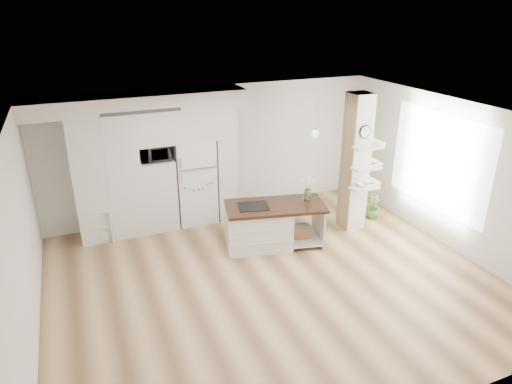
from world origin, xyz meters
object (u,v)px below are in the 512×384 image
floor_plant_a (351,204)px  bookshelf (100,227)px  kitchen_island (264,224)px  refrigerator (194,181)px

floor_plant_a → bookshelf: bearing=170.4°
kitchen_island → floor_plant_a: bearing=25.8°
refrigerator → floor_plant_a: bearing=-18.5°
bookshelf → floor_plant_a: 5.10m
kitchen_island → bookshelf: 3.12m
floor_plant_a → refrigerator: bearing=161.5°
kitchen_island → bookshelf: size_ratio=3.02×
refrigerator → kitchen_island: bearing=-60.5°
bookshelf → floor_plant_a: bookshelf is taller
kitchen_island → bookshelf: (-2.80, 1.36, -0.14)m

